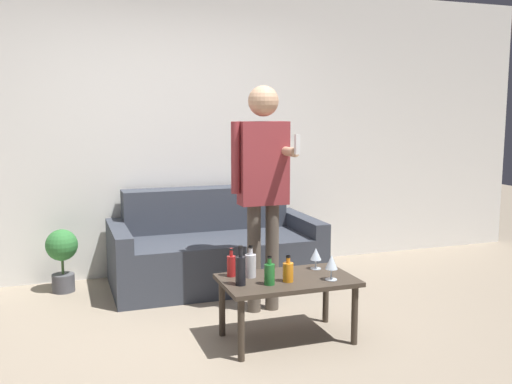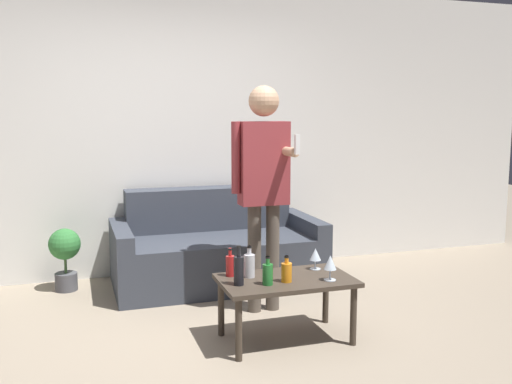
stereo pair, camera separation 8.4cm
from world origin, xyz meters
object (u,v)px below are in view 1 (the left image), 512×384
at_px(coffee_table, 287,286).
at_px(person_standing_front, 263,177).
at_px(bottle_orange, 231,265).
at_px(couch, 214,250).

xyz_separation_m(coffee_table, person_standing_front, (0.04, 0.60, 0.67)).
xyz_separation_m(bottle_orange, person_standing_front, (0.38, 0.44, 0.54)).
bearing_deg(coffee_table, couch, 94.91).
bearing_deg(bottle_orange, couch, 80.37).
bearing_deg(coffee_table, bottle_orange, 154.50).
xyz_separation_m(couch, bottle_orange, (-0.22, -1.28, 0.21)).
xyz_separation_m(couch, coffee_table, (0.12, -1.44, 0.08)).
bearing_deg(couch, coffee_table, -85.09).
distance_m(coffee_table, person_standing_front, 0.90).
relative_size(couch, person_standing_front, 1.05).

